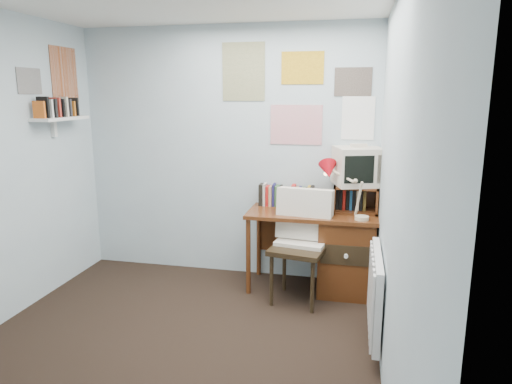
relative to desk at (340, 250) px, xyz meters
The scene contains 13 objects.
ground 1.93m from the desk, 128.37° to the right, with size 3.50×3.50×0.00m, color black.
back_wall 1.47m from the desk, 167.00° to the left, with size 3.00×0.02×2.50m, color silver.
right_wall 1.74m from the desk, 77.48° to the right, with size 0.02×3.50×2.50m, color silver.
desk is the anchor object (origin of this frame).
desk_chair 0.48m from the desk, 139.84° to the right, with size 0.50×0.48×0.98m, color black.
desk_lamp 0.63m from the desk, 44.54° to the right, with size 0.31×0.27×0.45m, color #B90C18.
tv_riser 0.51m from the desk, 42.96° to the left, with size 0.40×0.30×0.25m, color #582C14.
crt_tv 0.82m from the desk, 45.87° to the left, with size 0.41×0.38×0.39m, color beige.
book_row 0.71m from the desk, 160.58° to the left, with size 0.60×0.14×0.22m, color #582C14.
radiator 0.97m from the desk, 72.76° to the right, with size 0.09×0.80×0.60m, color white.
wall_shelf 2.87m from the desk, behind, with size 0.20×0.62×0.24m, color white.
posters_back 1.54m from the desk, 150.72° to the left, with size 1.20×0.01×0.90m, color white.
posters_left 3.13m from the desk, behind, with size 0.01×0.70×0.60m, color white.
Camera 1 is at (1.26, -2.66, 1.84)m, focal length 32.00 mm.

